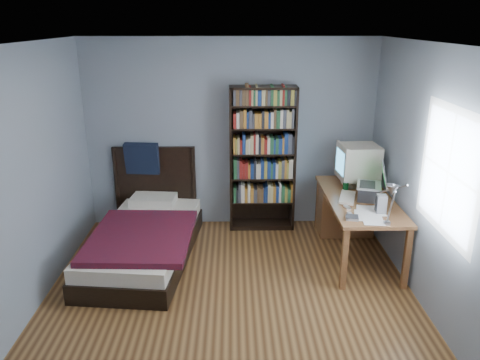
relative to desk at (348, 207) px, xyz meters
The scene contains 14 objects.
room 2.32m from the desk, 133.15° to the right, with size 4.20×4.24×2.50m.
desk is the anchor object (origin of this frame).
crt_monitor 0.61m from the desk, 28.25° to the right, with size 0.48×0.44×0.53m.
laptop 0.67m from the desk, 78.55° to the right, with size 0.43×0.41×0.43m.
desk_lamp 1.75m from the desk, 91.21° to the right, with size 0.22×0.49×0.58m.
keyboard 0.60m from the desk, 107.12° to the right, with size 0.16×0.42×0.03m, color beige.
speaker 1.00m from the desk, 83.07° to the right, with size 0.10×0.10×0.20m, color gray.
soda_can 0.47m from the desk, 115.41° to the right, with size 0.07×0.07×0.12m, color #073612.
mouse 0.36m from the desk, 101.56° to the right, with size 0.06×0.11×0.04m, color silver.
phone_silver 0.86m from the desk, 105.98° to the right, with size 0.05×0.09×0.02m, color silver.
phone_grey 1.05m from the desk, 103.69° to the right, with size 0.04×0.09×0.02m, color gray.
external_drive 1.14m from the desk, 102.51° to the right, with size 0.13×0.13×0.03m, color gray.
bookshelf 1.27m from the desk, 161.52° to the left, with size 0.86×0.30×1.91m.
bed 2.57m from the desk, behind, with size 1.25×2.17×1.16m.
Camera 1 is at (0.03, -3.94, 2.69)m, focal length 35.00 mm.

